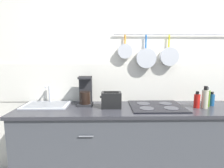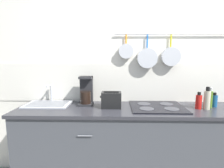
{
  "view_description": "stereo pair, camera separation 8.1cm",
  "coord_description": "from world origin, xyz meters",
  "px_view_note": "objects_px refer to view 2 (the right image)",
  "views": [
    {
      "loc": [
        -0.55,
        -1.86,
        1.48
      ],
      "look_at": [
        -0.52,
        0.0,
        1.2
      ],
      "focal_mm": 28.0,
      "sensor_mm": 36.0,
      "label": 1
    },
    {
      "loc": [
        -0.47,
        -1.86,
        1.48
      ],
      "look_at": [
        -0.52,
        0.0,
        1.2
      ],
      "focal_mm": 28.0,
      "sensor_mm": 36.0,
      "label": 2
    }
  ],
  "objects_px": {
    "coffee_maker": "(86,93)",
    "bottle_hot_sauce": "(214,100)",
    "toaster": "(111,100)",
    "bottle_cooking_wine": "(210,99)",
    "bottle_olive_oil": "(199,101)",
    "bottle_dish_soap": "(207,99)"
  },
  "relations": [
    {
      "from": "bottle_olive_oil",
      "to": "bottle_dish_soap",
      "type": "xyz_separation_m",
      "value": [
        0.08,
        -0.02,
        0.03
      ]
    },
    {
      "from": "bottle_dish_soap",
      "to": "coffee_maker",
      "type": "bearing_deg",
      "value": 172.84
    },
    {
      "from": "bottle_dish_soap",
      "to": "bottle_cooking_wine",
      "type": "xyz_separation_m",
      "value": [
        0.07,
        0.06,
        -0.01
      ]
    },
    {
      "from": "toaster",
      "to": "bottle_dish_soap",
      "type": "relative_size",
      "value": 0.95
    },
    {
      "from": "coffee_maker",
      "to": "toaster",
      "type": "height_order",
      "value": "coffee_maker"
    },
    {
      "from": "bottle_dish_soap",
      "to": "toaster",
      "type": "bearing_deg",
      "value": 178.02
    },
    {
      "from": "coffee_maker",
      "to": "bottle_hot_sauce",
      "type": "relative_size",
      "value": 2.07
    },
    {
      "from": "toaster",
      "to": "bottle_cooking_wine",
      "type": "xyz_separation_m",
      "value": [
        1.09,
        0.03,
        0.01
      ]
    },
    {
      "from": "toaster",
      "to": "bottle_cooking_wine",
      "type": "height_order",
      "value": "bottle_cooking_wine"
    },
    {
      "from": "bottle_hot_sauce",
      "to": "bottle_olive_oil",
      "type": "bearing_deg",
      "value": -157.81
    },
    {
      "from": "bottle_cooking_wine",
      "to": "coffee_maker",
      "type": "bearing_deg",
      "value": 175.81
    },
    {
      "from": "coffee_maker",
      "to": "bottle_cooking_wine",
      "type": "distance_m",
      "value": 1.39
    },
    {
      "from": "bottle_olive_oil",
      "to": "bottle_hot_sauce",
      "type": "height_order",
      "value": "bottle_olive_oil"
    },
    {
      "from": "coffee_maker",
      "to": "bottle_dish_soap",
      "type": "relative_size",
      "value": 1.37
    },
    {
      "from": "toaster",
      "to": "bottle_dish_soap",
      "type": "distance_m",
      "value": 1.02
    },
    {
      "from": "bottle_olive_oil",
      "to": "bottle_cooking_wine",
      "type": "bearing_deg",
      "value": 17.67
    },
    {
      "from": "coffee_maker",
      "to": "bottle_hot_sauce",
      "type": "xyz_separation_m",
      "value": [
        1.46,
        -0.06,
        -0.07
      ]
    },
    {
      "from": "bottle_olive_oil",
      "to": "bottle_dish_soap",
      "type": "distance_m",
      "value": 0.08
    },
    {
      "from": "bottle_dish_soap",
      "to": "bottle_cooking_wine",
      "type": "relative_size",
      "value": 1.07
    },
    {
      "from": "bottle_cooking_wine",
      "to": "bottle_hot_sauce",
      "type": "bearing_deg",
      "value": 31.05
    },
    {
      "from": "bottle_olive_oil",
      "to": "bottle_cooking_wine",
      "type": "height_order",
      "value": "bottle_cooking_wine"
    },
    {
      "from": "toaster",
      "to": "bottle_cooking_wine",
      "type": "relative_size",
      "value": 1.02
    }
  ]
}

